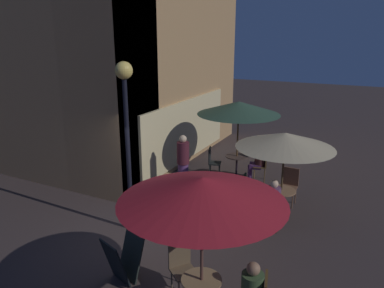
# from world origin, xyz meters

# --- Properties ---
(ground_plane) EXTENTS (60.00, 60.00, 0.00)m
(ground_plane) POSITION_xyz_m (0.00, 0.00, 0.00)
(ground_plane) COLOR #3B2F2C
(cafe_building) EXTENTS (8.27, 6.99, 9.83)m
(cafe_building) POSITION_xyz_m (3.84, 3.30, 4.91)
(cafe_building) COLOR tan
(cafe_building) RESTS_ON ground
(street_lamp_near_corner) EXTENTS (0.38, 0.38, 3.91)m
(street_lamp_near_corner) POSITION_xyz_m (0.16, 0.24, 2.96)
(street_lamp_near_corner) COLOR black
(street_lamp_near_corner) RESTS_ON ground
(menu_sandwich_board) EXTENTS (0.79, 0.73, 0.89)m
(menu_sandwich_board) POSITION_xyz_m (-1.47, -0.76, 0.46)
(menu_sandwich_board) COLOR black
(menu_sandwich_board) RESTS_ON ground
(cafe_table_1) EXTENTS (0.72, 0.72, 0.73)m
(cafe_table_1) POSITION_xyz_m (2.37, -2.75, 0.53)
(cafe_table_1) COLOR black
(cafe_table_1) RESTS_ON ground
(cafe_table_2) EXTENTS (0.71, 0.71, 0.78)m
(cafe_table_2) POSITION_xyz_m (4.26, -0.89, 0.56)
(cafe_table_2) COLOR black
(cafe_table_2) RESTS_ON ground
(patio_umbrella_0) EXTENTS (2.50, 2.50, 2.48)m
(patio_umbrella_0) POSITION_xyz_m (-1.73, -2.48, 2.29)
(patio_umbrella_0) COLOR black
(patio_umbrella_0) RESTS_ON ground
(patio_umbrella_1) EXTENTS (2.37, 2.37, 2.20)m
(patio_umbrella_1) POSITION_xyz_m (2.37, -2.75, 2.01)
(patio_umbrella_1) COLOR black
(patio_umbrella_1) RESTS_ON ground
(patio_umbrella_2) EXTENTS (2.53, 2.53, 2.51)m
(patio_umbrella_2) POSITION_xyz_m (4.26, -0.89, 2.30)
(patio_umbrella_2) COLOR black
(patio_umbrella_2) RESTS_ON ground
(cafe_chair_1) EXTENTS (0.59, 0.59, 0.91)m
(cafe_chair_1) POSITION_xyz_m (-1.24, -1.87, 0.55)
(cafe_chair_1) COLOR brown
(cafe_chair_1) RESTS_ON ground
(cafe_chair_2) EXTENTS (0.44, 0.44, 1.00)m
(cafe_chair_2) POSITION_xyz_m (3.23, -2.77, 0.60)
(cafe_chair_2) COLOR brown
(cafe_chair_2) RESTS_ON ground
(cafe_chair_3) EXTENTS (0.42, 0.42, 0.99)m
(cafe_chair_3) POSITION_xyz_m (2.29, -1.88, 0.59)
(cafe_chair_3) COLOR black
(cafe_chair_3) RESTS_ON ground
(cafe_chair_4) EXTENTS (0.42, 0.42, 0.90)m
(cafe_chair_4) POSITION_xyz_m (1.58, -2.72, 0.54)
(cafe_chair_4) COLOR black
(cafe_chair_4) RESTS_ON ground
(cafe_chair_5) EXTENTS (0.49, 0.49, 0.95)m
(cafe_chair_5) POSITION_xyz_m (4.47, -1.67, 0.58)
(cafe_chair_5) COLOR brown
(cafe_chair_5) RESTS_ON ground
(cafe_chair_6) EXTENTS (0.48, 0.48, 1.00)m
(cafe_chair_6) POSITION_xyz_m (4.02, -0.14, 0.60)
(cafe_chair_6) COLOR black
(cafe_chair_6) RESTS_ON ground
(patron_seated_1) EXTENTS (0.54, 0.34, 1.25)m
(patron_seated_1) POSITION_xyz_m (1.72, -2.73, 0.70)
(patron_seated_1) COLOR navy
(patron_seated_1) RESTS_ON ground
(patron_seated_2) EXTENTS (0.43, 0.53, 1.26)m
(patron_seated_2) POSITION_xyz_m (4.43, -1.54, 0.71)
(patron_seated_2) COLOR #582E61
(patron_seated_2) RESTS_ON ground
(patron_standing_3) EXTENTS (0.35, 0.35, 1.75)m
(patron_standing_3) POSITION_xyz_m (2.52, 0.11, 0.88)
(patron_standing_3) COLOR #5C3467
(patron_standing_3) RESTS_ON ground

